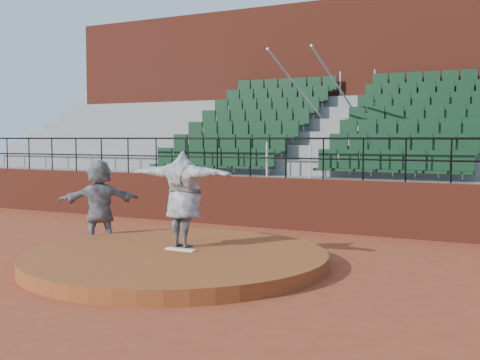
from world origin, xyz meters
name	(u,v)px	position (x,y,z in m)	size (l,w,h in m)	color
ground	(176,265)	(0.00, 0.00, 0.00)	(90.00, 90.00, 0.00)	brown
pitchers_mound	(176,258)	(0.00, 0.00, 0.12)	(5.50, 5.50, 0.25)	brown
pitching_rubber	(181,249)	(0.00, 0.15, 0.27)	(0.60, 0.15, 0.03)	white
boundary_wall	(286,203)	(0.00, 5.00, 0.65)	(24.00, 0.30, 1.30)	maroon
wall_railing	(286,149)	(0.00, 5.00, 2.03)	(24.04, 0.05, 1.03)	black
seating_deck	(333,166)	(0.00, 8.64, 1.45)	(24.00, 5.97, 4.63)	gray
press_box_facade	(369,104)	(0.00, 12.60, 3.55)	(24.00, 3.00, 7.10)	maroon
pitcher	(183,199)	(-0.15, 0.48, 1.16)	(2.22, 0.61, 1.81)	black
fielder	(100,202)	(-2.65, 1.02, 0.93)	(1.72, 0.55, 1.85)	black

